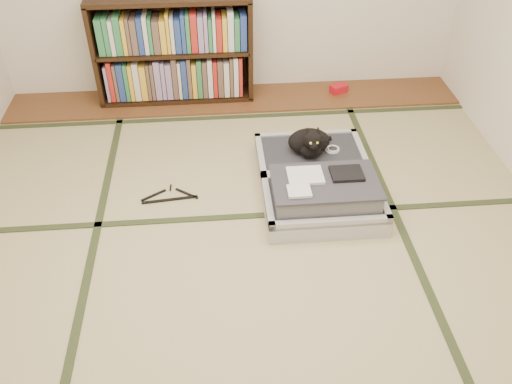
{
  "coord_description": "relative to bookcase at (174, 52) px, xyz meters",
  "views": [
    {
      "loc": [
        -0.18,
        -2.34,
        2.43
      ],
      "look_at": [
        0.05,
        0.35,
        0.25
      ],
      "focal_mm": 38.0,
      "sensor_mm": 36.0,
      "label": 1
    }
  ],
  "objects": [
    {
      "name": "cat",
      "position": [
        1.0,
        -1.19,
        -0.19
      ],
      "size": [
        0.35,
        0.35,
        0.28
      ],
      "color": "black",
      "rests_on": "suitcase"
    },
    {
      "name": "floor",
      "position": [
        0.51,
        -2.07,
        -0.45
      ],
      "size": [
        4.5,
        4.5,
        0.0
      ],
      "primitive_type": "plane",
      "color": "tan",
      "rests_on": "ground"
    },
    {
      "name": "room_shell",
      "position": [
        0.51,
        -2.07,
        1.01
      ],
      "size": [
        4.5,
        4.5,
        4.5
      ],
      "color": "white",
      "rests_on": "ground"
    },
    {
      "name": "bookcase",
      "position": [
        0.0,
        0.0,
        0.0
      ],
      "size": [
        1.34,
        0.31,
        0.92
      ],
      "color": "black",
      "rests_on": "wood_strip"
    },
    {
      "name": "cable_coil",
      "position": [
        1.18,
        -1.16,
        -0.29
      ],
      "size": [
        0.11,
        0.11,
        0.03
      ],
      "color": "white",
      "rests_on": "suitcase"
    },
    {
      "name": "suitcase",
      "position": [
        1.01,
        -1.48,
        -0.34
      ],
      "size": [
        0.79,
        1.05,
        0.31
      ],
      "color": "#B7B7BC",
      "rests_on": "floor"
    },
    {
      "name": "wood_strip",
      "position": [
        0.51,
        -0.07,
        -0.44
      ],
      "size": [
        4.0,
        0.5,
        0.02
      ],
      "primitive_type": "cube",
      "color": "brown",
      "rests_on": "ground"
    },
    {
      "name": "tatami_borders",
      "position": [
        0.51,
        -1.58,
        -0.45
      ],
      "size": [
        4.0,
        4.5,
        0.01
      ],
      "color": "#2D381E",
      "rests_on": "ground"
    },
    {
      "name": "hanger",
      "position": [
        -0.02,
        -1.42,
        -0.44
      ],
      "size": [
        0.4,
        0.2,
        0.01
      ],
      "color": "black",
      "rests_on": "floor"
    },
    {
      "name": "red_item",
      "position": [
        1.47,
        -0.04,
        -0.4
      ],
      "size": [
        0.17,
        0.14,
        0.07
      ],
      "primitive_type": "cube",
      "rotation": [
        0.0,
        0.0,
        0.41
      ],
      "color": "red",
      "rests_on": "wood_strip"
    }
  ]
}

